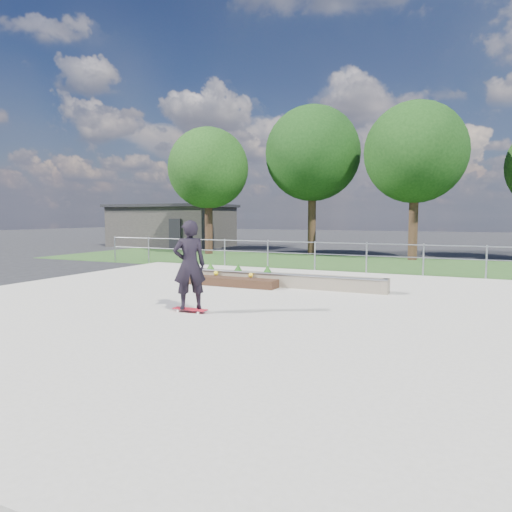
{
  "coord_description": "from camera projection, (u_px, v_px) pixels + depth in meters",
  "views": [
    {
      "loc": [
        5.25,
        -9.6,
        2.17
      ],
      "look_at": [
        0.2,
        1.5,
        1.1
      ],
      "focal_mm": 32.0,
      "sensor_mm": 36.0,
      "label": 1
    }
  ],
  "objects": [
    {
      "name": "building",
      "position": [
        172.0,
        225.0,
        33.02
      ],
      "size": [
        8.4,
        5.4,
        3.0
      ],
      "color": "#2A2825",
      "rests_on": "ground"
    },
    {
      "name": "grind_ledge",
      "position": [
        285.0,
        280.0,
        13.58
      ],
      "size": [
        6.0,
        0.44,
        0.43
      ],
      "color": "#665B4B",
      "rests_on": "concrete_slab"
    },
    {
      "name": "tree_mid_left",
      "position": [
        313.0,
        154.0,
        25.21
      ],
      "size": [
        5.25,
        5.25,
        8.25
      ],
      "color": "#2F1E13",
      "rests_on": "ground"
    },
    {
      "name": "tree_mid_right",
      "position": [
        415.0,
        153.0,
        22.06
      ],
      "size": [
        4.9,
        4.9,
        7.7
      ],
      "color": "black",
      "rests_on": "ground"
    },
    {
      "name": "grass_verge",
      "position": [
        337.0,
        263.0,
        21.04
      ],
      "size": [
        30.0,
        8.0,
        0.02
      ],
      "primitive_type": "cube",
      "color": "#23431B",
      "rests_on": "ground"
    },
    {
      "name": "skateboarder",
      "position": [
        190.0,
        265.0,
        9.92
      ],
      "size": [
        0.84,
        0.81,
        2.02
      ],
      "color": "white",
      "rests_on": "concrete_slab"
    },
    {
      "name": "tree_far_left",
      "position": [
        208.0,
        168.0,
        25.73
      ],
      "size": [
        4.55,
        4.55,
        7.15
      ],
      "color": "black",
      "rests_on": "ground"
    },
    {
      "name": "ground",
      "position": [
        223.0,
        306.0,
        11.06
      ],
      "size": [
        120.0,
        120.0,
        0.0
      ],
      "primitive_type": "plane",
      "color": "black",
      "rests_on": "ground"
    },
    {
      "name": "planter_bed",
      "position": [
        235.0,
        278.0,
        14.14
      ],
      "size": [
        3.0,
        1.2,
        0.61
      ],
      "color": "black",
      "rests_on": "concrete_slab"
    },
    {
      "name": "concrete_slab",
      "position": [
        223.0,
        304.0,
        11.06
      ],
      "size": [
        15.0,
        15.0,
        0.06
      ],
      "primitive_type": "cube",
      "color": "#A49E92",
      "rests_on": "ground"
    },
    {
      "name": "fence",
      "position": [
        315.0,
        252.0,
        17.8
      ],
      "size": [
        20.06,
        0.06,
        1.2
      ],
      "color": "gray",
      "rests_on": "ground"
    }
  ]
}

